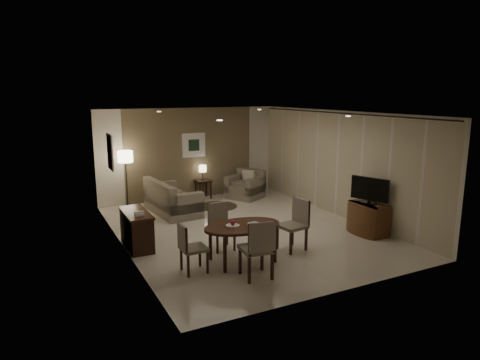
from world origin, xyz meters
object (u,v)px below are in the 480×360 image
floor_lamp (127,180)px  armchair (245,184)px  chair_near (256,248)px  console_desk (137,230)px  chair_right (292,225)px  dining_table (243,243)px  sofa (172,197)px  tv_cabinet (369,219)px  chair_left (194,248)px  side_table (203,189)px  chair_far (222,227)px

floor_lamp → armchair: bearing=-6.9°
chair_near → floor_lamp: size_ratio=0.66×
console_desk → floor_lamp: 3.19m
chair_near → chair_right: size_ratio=1.02×
dining_table → chair_right: chair_right is taller
console_desk → sofa: size_ratio=0.65×
sofa → tv_cabinet: bearing=-142.2°
chair_left → chair_right: chair_right is taller
sofa → side_table: 1.72m
chair_far → armchair: chair_far is taller
console_desk → tv_cabinet: console_desk is taller
chair_left → side_table: (2.16, 4.94, -0.17)m
chair_far → floor_lamp: size_ratio=0.59×
armchair → side_table: (-1.15, 0.52, -0.14)m
dining_table → armchair: (2.32, 4.36, 0.07)m
tv_cabinet → chair_left: chair_left is taller
side_table → dining_table: bearing=-103.5°
chair_far → sofa: 3.04m
sofa → dining_table: bearing=176.7°
chair_near → chair_far: size_ratio=1.13×
chair_far → chair_right: chair_right is taller
dining_table → chair_left: bearing=-177.0°
dining_table → sofa: size_ratio=0.81×
console_desk → chair_far: 1.78m
chair_right → armchair: chair_right is taller
tv_cabinet → chair_right: bearing=-178.1°
dining_table → tv_cabinet: bearing=2.7°
tv_cabinet → dining_table: dining_table is taller
armchair → side_table: size_ratio=1.70×
tv_cabinet → side_table: (-2.11, 4.73, -0.07)m
console_desk → armchair: bearing=34.6°
chair_left → chair_right: 2.17m
chair_far → chair_left: (-0.91, -0.80, -0.02)m
console_desk → chair_near: chair_near is taller
console_desk → chair_far: chair_far is taller
chair_right → chair_near: bearing=-65.7°
tv_cabinet → chair_far: chair_far is taller
console_desk → side_table: console_desk is taller
tv_cabinet → chair_left: size_ratio=1.00×
floor_lamp → chair_right: bearing=-64.0°
side_table → chair_near: bearing=-102.9°
chair_left → chair_far: bearing=-49.2°
chair_far → floor_lamp: bearing=105.3°
console_desk → chair_left: 1.81m
floor_lamp → dining_table: bearing=-76.8°
dining_table → side_table: (1.17, 4.88, -0.07)m
armchair → floor_lamp: floor_lamp is taller
chair_right → floor_lamp: floor_lamp is taller
dining_table → chair_right: bearing=4.2°
chair_left → sofa: bearing=-12.9°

